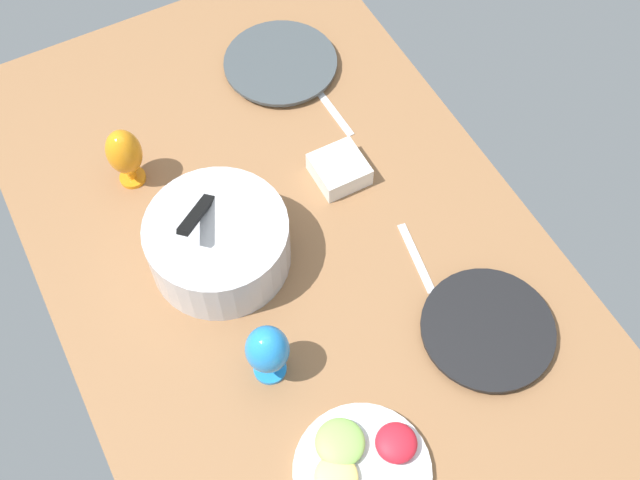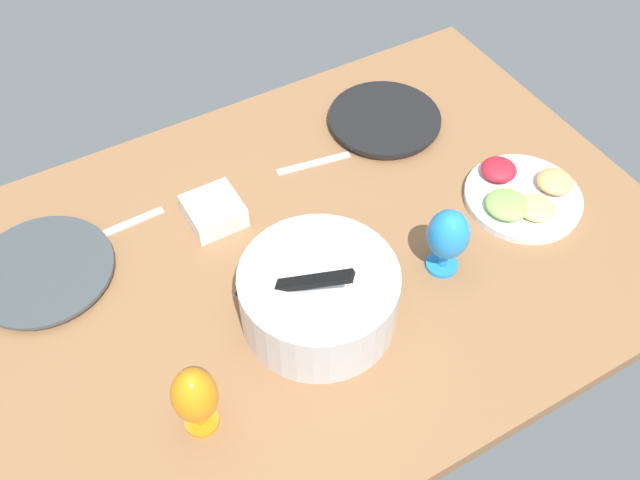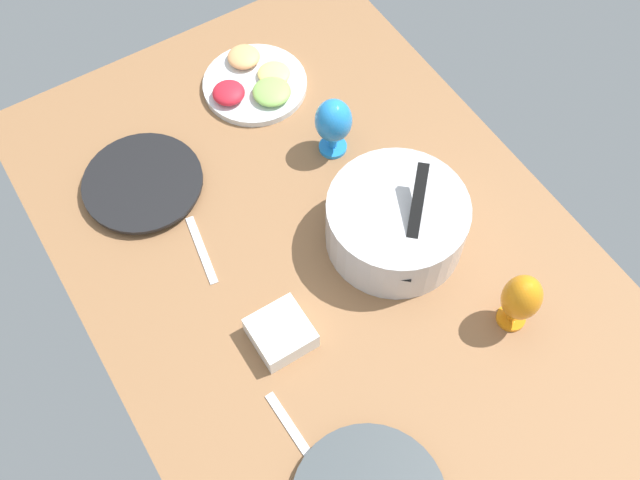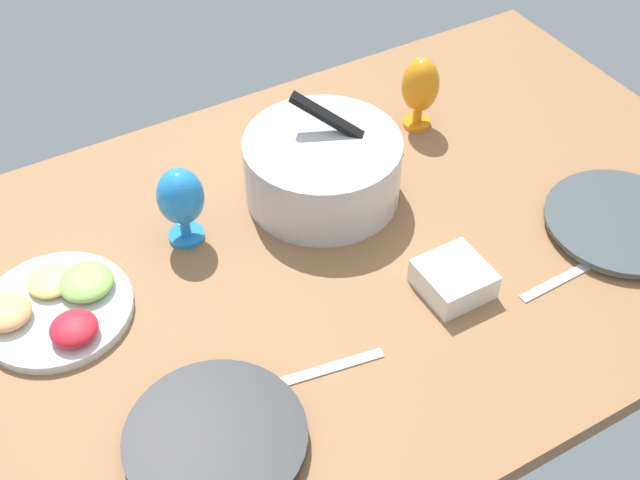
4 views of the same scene
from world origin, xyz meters
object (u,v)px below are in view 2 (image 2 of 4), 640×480
Objects in this scene: hurricane_glass_blue at (448,236)px; hurricane_glass_orange at (195,397)px; mixing_bowl at (319,295)px; dinner_plate_right at (44,272)px; dinner_plate_left at (384,120)px; fruit_platter at (522,195)px; square_bowl_white at (214,210)px.

hurricane_glass_orange reaches higher than hurricane_glass_blue.
dinner_plate_right is at bearing -39.57° from mixing_bowl.
fruit_platter is at bearing 109.09° from dinner_plate_left.
dinner_plate_right is 2.51× the size of square_bowl_white.
dinner_plate_left is at bearing -135.65° from mixing_bowl.
hurricane_glass_orange is (28.94, 9.42, 2.59)cm from mixing_bowl.
hurricane_glass_blue is (26.39, 6.31, 7.76)cm from fruit_platter.
dinner_plate_left is at bearing -171.01° from square_bowl_white.
fruit_platter is at bearing -166.55° from hurricane_glass_blue.
dinner_plate_right is at bearing -18.01° from fruit_platter.
hurricane_glass_blue is (13.71, 42.95, 8.28)cm from dinner_plate_left.
fruit_platter reaches higher than dinner_plate_right.
dinner_plate_right is 1.76× the size of hurricane_glass_orange.
mixing_bowl is (41.86, 40.92, 5.71)cm from dinner_plate_left.
fruit_platter is 84.95cm from hurricane_glass_orange.
hurricane_glass_blue is (-28.16, 2.03, 2.58)cm from mixing_bowl.
dinner_plate_left is 85.92cm from dinner_plate_right.
hurricane_glass_orange is at bearing 35.41° from dinner_plate_left.
dinner_plate_right is at bearing -28.00° from hurricane_glass_blue.
dinner_plate_left is 0.96× the size of dinner_plate_right.
fruit_platter is 2.28× the size of square_bowl_white.
hurricane_glass_orange is at bearing 108.15° from dinner_plate_right.
mixing_bowl is 34.19cm from square_bowl_white.
square_bowl_white reaches higher than dinner_plate_left.
square_bowl_white is (61.78, -28.87, 0.99)cm from fruit_platter.
hurricane_glass_orange is (83.48, 13.70, 7.77)cm from fruit_platter.
fruit_platter is at bearing 161.99° from dinner_plate_right.
mixing_bowl is 28.35cm from hurricane_glass_blue.
square_bowl_white is (35.39, -35.18, -6.77)cm from hurricane_glass_blue.
hurricane_glass_orange reaches higher than dinner_plate_right.
mixing_bowl reaches higher than hurricane_glass_orange.
hurricane_glass_blue is 50.36cm from square_bowl_white.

